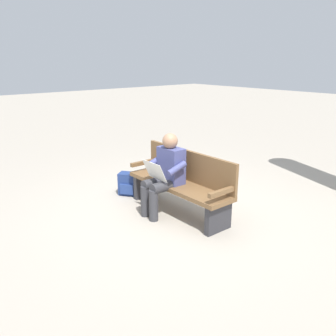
# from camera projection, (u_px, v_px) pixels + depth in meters

# --- Properties ---
(ground_plane) EXTENTS (40.00, 40.00, 0.00)m
(ground_plane) POSITION_uv_depth(u_px,v_px,m) (178.00, 212.00, 5.27)
(ground_plane) COLOR #A89E8E
(bench_near) EXTENTS (1.81, 0.51, 0.90)m
(bench_near) POSITION_uv_depth(u_px,v_px,m) (182.00, 182.00, 5.18)
(bench_near) COLOR brown
(bench_near) RESTS_ON ground
(person_seated) EXTENTS (0.58, 0.58, 1.18)m
(person_seated) POSITION_uv_depth(u_px,v_px,m) (165.00, 172.00, 5.06)
(person_seated) COLOR #474C84
(person_seated) RESTS_ON ground
(backpack) EXTENTS (0.39, 0.36, 0.37)m
(backpack) POSITION_uv_depth(u_px,v_px,m) (129.00, 184.00, 5.91)
(backpack) COLOR navy
(backpack) RESTS_ON ground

